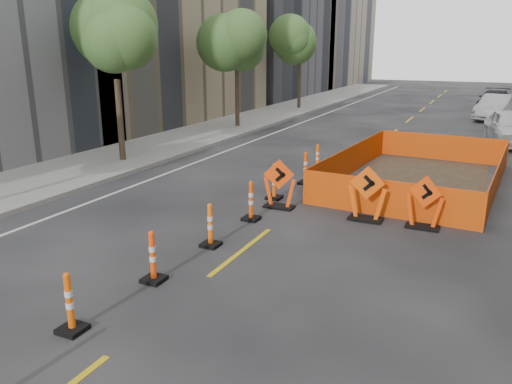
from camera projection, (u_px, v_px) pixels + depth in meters
The scene contains 21 objects.
ground_plane at pixel (129, 340), 7.91m from camera, with size 140.00×140.00×0.00m, color black.
sidewalk_left at pixel (142, 151), 22.00m from camera, with size 4.00×90.00×0.15m, color gray.
bld_left_d at pixel (249, 20), 46.98m from camera, with size 12.00×16.00×14.00m, color #4C4C51.
bld_left_e at pixel (309, 0), 60.38m from camera, with size 12.00×20.00×20.00m, color gray.
tree_l_b at pixel (114, 46), 18.78m from camera, with size 2.80×2.80×5.95m.
tree_l_c at pixel (237, 46), 27.46m from camera, with size 2.80×2.80×5.95m.
tree_l_d at pixel (300, 47), 36.14m from camera, with size 2.80×2.80×5.95m.
channelizer_2 at pixel (69, 302), 8.00m from camera, with size 0.41×0.41×1.05m, color #DA5109, non-canonical shape.
channelizer_3 at pixel (153, 256), 9.75m from camera, with size 0.42×0.42×1.07m, color #F4420A, non-canonical shape.
channelizer_4 at pixel (210, 225), 11.50m from camera, with size 0.41×0.41×1.04m, color #FF5E0A, non-canonical shape.
channelizer_5 at pixel (251, 201), 13.26m from camera, with size 0.43×0.43×1.09m, color #DF4809, non-canonical shape.
channelizer_6 at pixel (274, 181), 15.13m from camera, with size 0.44×0.44×1.12m, color #E55409, non-canonical shape.
channelizer_7 at pixel (306, 168), 16.82m from camera, with size 0.44×0.44×1.11m, color #E54509, non-canonical shape.
channelizer_8 at pixel (317, 157), 18.74m from camera, with size 0.39×0.39×0.99m, color #FF540A, non-canonical shape.
chevron_sign_left at pixel (279, 184), 14.24m from camera, with size 0.96×0.58×1.44m, color #FF460A, non-canonical shape.
chevron_sign_center at pixel (367, 193), 13.19m from camera, with size 1.00×0.60×1.50m, color #FF550A, non-canonical shape.
chevron_sign_right at pixel (425, 202), 12.62m from camera, with size 0.93×0.56×1.40m, color #F9440A, non-canonical shape.
safety_fence at pixel (420, 168), 17.00m from camera, with size 4.89×8.32×1.04m, color orange, non-canonical shape.
parked_car_near at pixel (511, 127), 23.64m from camera, with size 1.95×4.86×1.65m, color silver.
parked_car_mid at pixel (496, 108), 31.75m from camera, with size 1.68×4.82×1.59m, color #9FA0A5.
parked_car_far at pixel (495, 100), 36.70m from camera, with size 2.12×5.22×1.51m, color black.
Camera 1 is at (4.79, -5.41, 4.46)m, focal length 35.00 mm.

